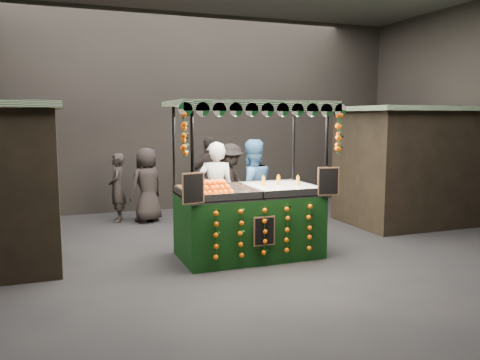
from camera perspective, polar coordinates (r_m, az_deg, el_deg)
name	(u,v)px	position (r m, az deg, el deg)	size (l,w,h in m)	color
ground	(253,259)	(8.29, 1.50, -9.23)	(12.00, 12.00, 0.00)	black
market_hall	(253,53)	(8.01, 1.59, 14.64)	(12.10, 10.10, 5.05)	black
neighbour_stall_right	(410,165)	(11.58, 19.25, 1.69)	(3.00, 2.20, 2.60)	black
juice_stall	(250,210)	(8.26, 1.20, -3.48)	(2.71, 1.59, 2.63)	black
vendor_grey	(216,192)	(9.21, -2.86, -1.46)	(0.78, 0.61, 1.91)	gray
vendor_blue	(251,190)	(9.39, 1.33, -1.18)	(1.00, 0.80, 1.95)	navy
shopper_0	(33,193)	(10.67, -23.10, -1.45)	(0.68, 0.52, 1.69)	#2D2825
shopper_1	(380,185)	(11.53, 16.08, -0.53)	(0.99, 0.88, 1.69)	#2A2622
shopper_2	(211,178)	(11.30, -3.47, 0.18)	(1.14, 0.50, 1.92)	black
shopper_3	(230,183)	(11.06, -1.17, -0.33)	(1.32, 1.18, 1.78)	black
shopper_4	(147,185)	(11.22, -10.83, -0.58)	(0.98, 0.85, 1.69)	black
shopper_5	(382,178)	(12.57, 16.24, 0.25)	(0.92, 1.71, 1.76)	#2D2624
shopper_6	(117,188)	(11.40, -14.16, -0.88)	(0.46, 0.62, 1.56)	black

